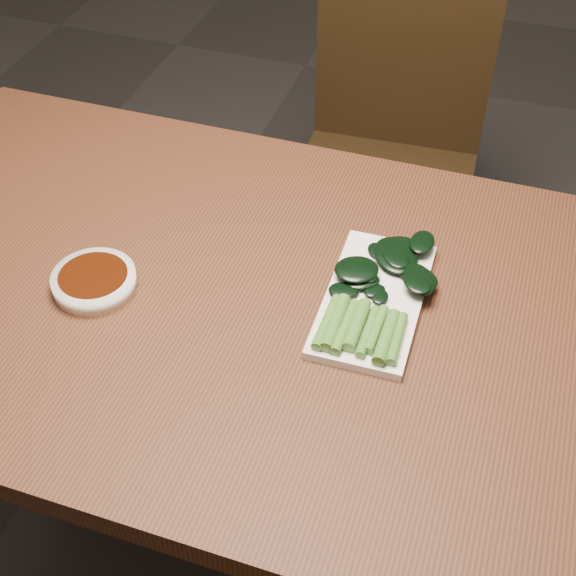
{
  "coord_description": "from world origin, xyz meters",
  "views": [
    {
      "loc": [
        0.31,
        -0.79,
        1.58
      ],
      "look_at": [
        0.04,
        0.02,
        0.76
      ],
      "focal_mm": 50.0,
      "sensor_mm": 36.0,
      "label": 1
    }
  ],
  "objects_px": {
    "sauce_bowl": "(94,281)",
    "gai_lan": "(378,288)",
    "chair_far": "(388,152)",
    "serving_plate": "(374,300)",
    "table": "(261,329)"
  },
  "relations": [
    {
      "from": "chair_far",
      "to": "gai_lan",
      "type": "relative_size",
      "value": 3.2
    },
    {
      "from": "chair_far",
      "to": "sauce_bowl",
      "type": "xyz_separation_m",
      "value": [
        -0.26,
        -0.87,
        0.28
      ]
    },
    {
      "from": "chair_far",
      "to": "sauce_bowl",
      "type": "height_order",
      "value": "chair_far"
    },
    {
      "from": "chair_far",
      "to": "gai_lan",
      "type": "xyz_separation_m",
      "value": [
        0.14,
        -0.76,
        0.29
      ]
    },
    {
      "from": "chair_far",
      "to": "serving_plate",
      "type": "bearing_deg",
      "value": -83.03
    },
    {
      "from": "sauce_bowl",
      "to": "serving_plate",
      "type": "distance_m",
      "value": 0.41
    },
    {
      "from": "chair_far",
      "to": "gai_lan",
      "type": "bearing_deg",
      "value": -82.74
    },
    {
      "from": "serving_plate",
      "to": "sauce_bowl",
      "type": "bearing_deg",
      "value": -165.83
    },
    {
      "from": "serving_plate",
      "to": "gai_lan",
      "type": "xyz_separation_m",
      "value": [
        0.0,
        0.01,
        0.02
      ]
    },
    {
      "from": "sauce_bowl",
      "to": "serving_plate",
      "type": "relative_size",
      "value": 0.45
    },
    {
      "from": "sauce_bowl",
      "to": "gai_lan",
      "type": "bearing_deg",
      "value": 15.11
    },
    {
      "from": "serving_plate",
      "to": "table",
      "type": "bearing_deg",
      "value": -166.56
    },
    {
      "from": "table",
      "to": "serving_plate",
      "type": "xyz_separation_m",
      "value": [
        0.16,
        0.04,
        0.08
      ]
    },
    {
      "from": "table",
      "to": "chair_far",
      "type": "relative_size",
      "value": 1.57
    },
    {
      "from": "chair_far",
      "to": "sauce_bowl",
      "type": "distance_m",
      "value": 0.95
    }
  ]
}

